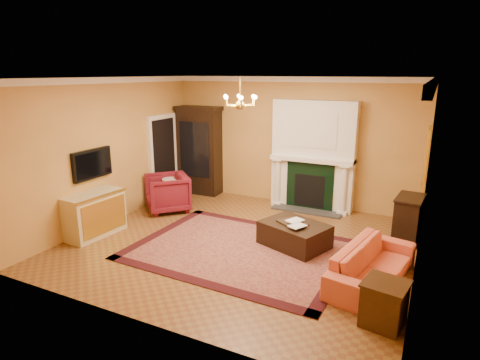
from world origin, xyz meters
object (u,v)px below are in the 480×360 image
Objects in this scene: pedestal_table at (171,191)px; end_table at (384,305)px; china_cabinet at (200,152)px; leather_ottoman at (294,234)px; console_table at (408,220)px; coral_sofa at (373,259)px; wingback_armchair at (167,191)px; commode at (94,214)px.

end_table is at bearing -27.00° from pedestal_table.
china_cabinet reaches higher than end_table.
china_cabinet is 3.88× the size of end_table.
china_cabinet reaches higher than leather_ottoman.
china_cabinet is 2.61× the size of console_table.
china_cabinet reaches higher than coral_sofa.
console_table is (5.12, 0.39, 0.01)m from pedestal_table.
wingback_armchair is 1.85m from commode.
wingback_armchair is at bearing -167.74° from console_table.
coral_sofa is 1.09m from end_table.
leather_ottoman is at bearing 22.31° from commode.
leather_ottoman is at bearing -141.16° from console_table.
china_cabinet is 1.10× the size of coral_sofa.
end_table reaches higher than leather_ottoman.
end_table is (5.06, -2.58, -0.13)m from pedestal_table.
wingback_armchair is 5.12m from console_table.
commode is 2.05× the size of end_table.
commode is at bearing -97.93° from china_cabinet.
leather_ottoman is at bearing 134.92° from end_table.
china_cabinet is at bearing 167.30° from leather_ottoman.
end_table is at bearing -85.64° from console_table.
china_cabinet is 5.29m from console_table.
coral_sofa is 1.71× the size of leather_ottoman.
wingback_armchair is at bearing 154.70° from end_table.
pedestal_table is 0.85× the size of console_table.
pedestal_table is 1.26× the size of end_table.
leather_ottoman is (3.29, -0.81, -0.18)m from pedestal_table.
console_table is (5.51, 2.40, -0.01)m from commode.
commode is at bearing -141.50° from leather_ottoman.
end_table is 2.50m from leather_ottoman.
console_table is at bearing 88.84° from end_table.
coral_sofa is (4.76, -1.54, -0.03)m from pedestal_table.
wingback_armchair is 3.32m from leather_ottoman.
china_cabinet is 4.07m from leather_ottoman.
console_table is at bearing 53.74° from leather_ottoman.
commode is (-0.43, -1.80, -0.04)m from wingback_armchair.
end_table is at bearing -39.73° from china_cabinet.
coral_sofa is at bearing 9.47° from commode.
commode is 6.01m from console_table.
wingback_armchair is 0.81× the size of commode.
pedestal_table is 5.68m from end_table.
wingback_armchair is (0.08, -1.57, -0.62)m from china_cabinet.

